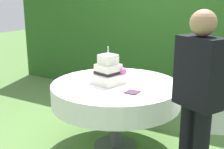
{
  "coord_description": "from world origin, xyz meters",
  "views": [
    {
      "loc": [
        1.49,
        -2.68,
        1.69
      ],
      "look_at": [
        -0.04,
        -0.02,
        0.86
      ],
      "focal_mm": 46.78,
      "sensor_mm": 36.0,
      "label": 1
    }
  ],
  "objects": [
    {
      "name": "serving_plate_far",
      "position": [
        0.14,
        -0.56,
        0.77
      ],
      "size": [
        0.12,
        0.12,
        0.01
      ],
      "primitive_type": "cylinder",
      "color": "white",
      "rests_on": "cake_table"
    },
    {
      "name": "wedding_cake",
      "position": [
        -0.07,
        -0.04,
        0.89
      ],
      "size": [
        0.36,
        0.36,
        0.41
      ],
      "color": "white",
      "rests_on": "cake_table"
    },
    {
      "name": "serving_plate_near",
      "position": [
        -0.38,
        -0.01,
        0.77
      ],
      "size": [
        0.14,
        0.14,
        0.01
      ],
      "primitive_type": "cylinder",
      "color": "white",
      "rests_on": "cake_table"
    },
    {
      "name": "foliage_hedge",
      "position": [
        0.0,
        2.11,
        1.17
      ],
      "size": [
        6.43,
        0.58,
        2.34
      ],
      "primitive_type": "cube",
      "color": "#28561E",
      "rests_on": "ground_plane"
    },
    {
      "name": "cake_table",
      "position": [
        0.0,
        0.0,
        0.64
      ],
      "size": [
        1.42,
        1.42,
        0.76
      ],
      "color": "#4C4C51",
      "rests_on": "ground_plane"
    },
    {
      "name": "garden_chair",
      "position": [
        1.09,
        0.05,
        0.54
      ],
      "size": [
        0.51,
        0.51,
        0.89
      ],
      "color": "white",
      "rests_on": "ground_plane"
    },
    {
      "name": "standing_person",
      "position": [
        1.0,
        -0.48,
        0.93
      ],
      "size": [
        0.41,
        0.35,
        1.6
      ],
      "color": "black",
      "rests_on": "ground_plane"
    },
    {
      "name": "ground_plane",
      "position": [
        0.0,
        0.0,
        0.0
      ],
      "size": [
        20.0,
        20.0,
        0.0
      ],
      "primitive_type": "plane",
      "color": "#547A3D"
    },
    {
      "name": "napkin_stack",
      "position": [
        0.3,
        -0.2,
        0.77
      ],
      "size": [
        0.13,
        0.13,
        0.01
      ],
      "primitive_type": "cube",
      "rotation": [
        0.0,
        0.0,
        -0.01
      ],
      "color": "#4C2D47",
      "rests_on": "cake_table"
    }
  ]
}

